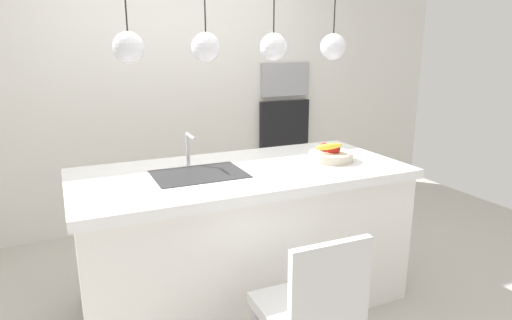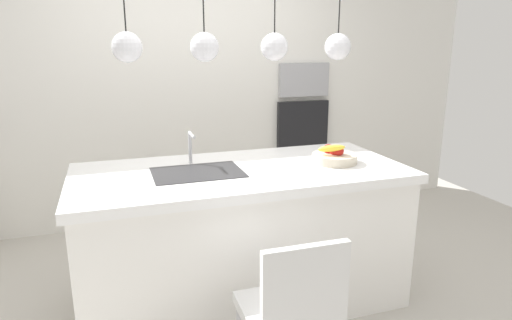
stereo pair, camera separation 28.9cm
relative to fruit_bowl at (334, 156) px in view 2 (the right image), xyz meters
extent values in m
plane|color=#BCB7AD|center=(-0.64, 0.05, -0.99)|extent=(6.60, 6.60, 0.00)
cube|color=silver|center=(-0.64, 1.70, 0.31)|extent=(6.00, 0.10, 2.60)
cube|color=white|center=(-0.64, 0.05, -0.54)|extent=(2.07, 0.93, 0.88)
cube|color=white|center=(-0.64, 0.05, -0.07)|extent=(2.13, 0.99, 0.06)
cube|color=#2D2D30|center=(-0.93, 0.05, -0.05)|extent=(0.56, 0.40, 0.02)
cylinder|color=silver|center=(-0.93, 0.29, 0.07)|extent=(0.02, 0.02, 0.22)
cylinder|color=silver|center=(-0.93, 0.21, 0.17)|extent=(0.02, 0.16, 0.02)
cylinder|color=beige|center=(0.00, 0.00, -0.01)|extent=(0.31, 0.31, 0.06)
sphere|color=red|center=(0.01, -0.02, 0.04)|extent=(0.08, 0.08, 0.08)
sphere|color=red|center=(-0.02, 0.05, 0.04)|extent=(0.07, 0.07, 0.07)
sphere|color=red|center=(0.00, 0.00, 0.04)|extent=(0.07, 0.07, 0.07)
sphere|color=orange|center=(0.02, 0.00, 0.04)|extent=(0.07, 0.07, 0.07)
ellipsoid|color=yellow|center=(-0.04, -0.03, 0.07)|extent=(0.18, 0.13, 0.07)
cube|color=#9E9EA3|center=(0.50, 1.63, 0.38)|extent=(0.54, 0.08, 0.34)
cube|color=black|center=(0.50, 1.63, -0.12)|extent=(0.56, 0.08, 0.56)
cube|color=silver|center=(-0.68, -0.84, -0.54)|extent=(0.43, 0.47, 0.06)
cube|color=silver|center=(-0.69, -1.05, -0.30)|extent=(0.40, 0.04, 0.43)
sphere|color=silver|center=(-1.31, 0.05, 0.72)|extent=(0.17, 0.17, 0.17)
sphere|color=silver|center=(-0.86, 0.05, 0.72)|extent=(0.17, 0.17, 0.17)
sphere|color=silver|center=(-0.42, 0.05, 0.72)|extent=(0.17, 0.17, 0.17)
sphere|color=silver|center=(0.02, 0.05, 0.72)|extent=(0.17, 0.17, 0.17)
camera|label=1|loc=(-1.70, -2.50, 0.74)|focal=31.17mm
camera|label=2|loc=(-1.43, -2.61, 0.74)|focal=31.17mm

